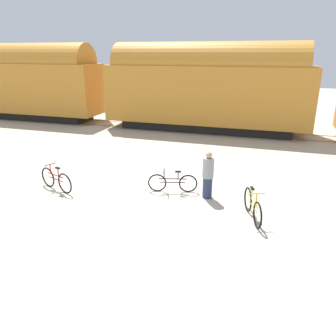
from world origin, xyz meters
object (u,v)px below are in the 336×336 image
at_px(bicycle_yellow, 253,206).
at_px(bicycle_maroon, 56,180).
at_px(person_in_grey, 208,175).
at_px(freight_train, 206,85).
at_px(bicycle_black, 173,183).

xyz_separation_m(bicycle_yellow, bicycle_maroon, (-6.85, 0.08, -0.01)).
xyz_separation_m(bicycle_yellow, person_in_grey, (-1.56, 1.08, 0.41)).
relative_size(bicycle_yellow, bicycle_maroon, 1.04).
bearing_deg(freight_train, bicycle_yellow, -71.50).
bearing_deg(bicycle_yellow, bicycle_maroon, 179.32).
xyz_separation_m(freight_train, bicycle_black, (0.87, -9.88, -2.43)).
distance_m(freight_train, bicycle_black, 10.22).
xyz_separation_m(freight_train, bicycle_yellow, (3.70, -11.05, -2.38)).
height_order(bicycle_yellow, bicycle_maroon, bicycle_yellow).
bearing_deg(bicycle_maroon, person_in_grey, 10.67).
bearing_deg(person_in_grey, bicycle_yellow, 155.18).
height_order(bicycle_yellow, bicycle_black, bicycle_yellow).
xyz_separation_m(bicycle_yellow, bicycle_black, (-2.83, 1.17, -0.05)).
bearing_deg(bicycle_maroon, freight_train, 73.98).
height_order(freight_train, bicycle_black, freight_train).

